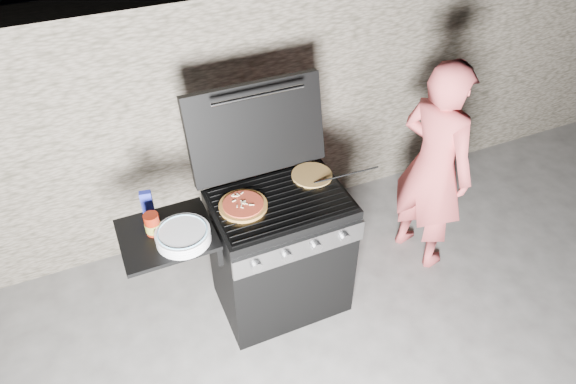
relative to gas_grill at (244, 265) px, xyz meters
name	(u,v)px	position (x,y,z in m)	size (l,w,h in m)	color
ground	(281,298)	(0.25, 0.00, -0.46)	(50.00, 50.00, 0.00)	#4D4A47
stone_wall	(224,114)	(0.25, 1.05, 0.44)	(8.00, 0.35, 1.80)	gray
gas_grill	(244,265)	(0.00, 0.00, 0.00)	(1.34, 0.79, 0.91)	black
pizza_topped	(243,205)	(0.03, 0.02, 0.47)	(0.28, 0.28, 0.03)	tan
pizza_plain	(312,175)	(0.51, 0.12, 0.46)	(0.25, 0.25, 0.01)	tan
sauce_jar	(152,224)	(-0.48, 0.03, 0.51)	(0.08, 0.08, 0.13)	maroon
blue_carton	(147,202)	(-0.47, 0.22, 0.52)	(0.06, 0.04, 0.14)	#212A9D
plate_stack	(183,236)	(-0.35, -0.09, 0.48)	(0.29, 0.29, 0.07)	silver
person	(433,168)	(1.37, 0.03, 0.32)	(0.57, 0.37, 1.56)	#D04F52
tongs	(346,176)	(0.68, 0.00, 0.50)	(0.01, 0.01, 0.40)	black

